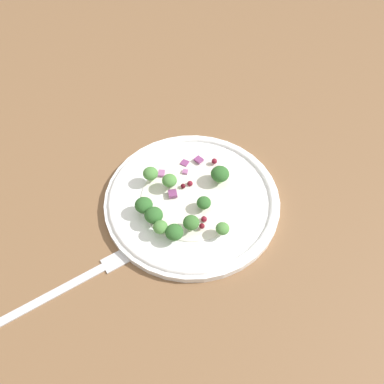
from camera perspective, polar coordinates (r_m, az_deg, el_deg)
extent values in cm
cube|color=brown|center=(62.92, 2.50, -2.17)|extent=(180.00, 180.00, 2.00)
cylinder|color=white|center=(61.67, 0.00, -1.17)|extent=(27.66, 27.66, 1.20)
torus|color=white|center=(61.19, 0.00, -0.84)|extent=(26.45, 26.45, 1.00)
cylinder|color=white|center=(61.10, 0.00, -0.79)|extent=(16.04, 16.04, 0.20)
cylinder|color=#ADD18E|center=(59.42, 1.98, -2.23)|extent=(0.82, 0.82, 0.82)
ellipsoid|color=#2D6028|center=(58.62, 2.00, -1.68)|extent=(2.18, 2.18, 1.63)
cylinder|color=#8EB77A|center=(56.58, -2.57, -6.52)|extent=(0.98, 0.98, 0.98)
ellipsoid|color=#2D6028|center=(55.57, -2.62, -5.91)|extent=(2.62, 2.62, 1.96)
cylinder|color=#8EB77A|center=(61.53, -3.29, 1.09)|extent=(0.88, 0.88, 0.88)
ellipsoid|color=#4C843D|center=(60.70, -3.33, 1.70)|extent=(2.36, 2.36, 1.77)
cylinder|color=#ADD18E|center=(58.22, -5.55, -4.07)|extent=(1.03, 1.03, 1.03)
ellipsoid|color=#2D6028|center=(57.19, -5.65, -3.40)|extent=(2.74, 2.74, 2.05)
cylinder|color=#9EC684|center=(62.74, 3.98, 1.94)|extent=(1.10, 1.10, 1.10)
ellipsoid|color=#2D6028|center=(61.72, 4.04, 2.71)|extent=(2.94, 2.94, 2.20)
cylinder|color=#9EC684|center=(56.85, 4.45, -5.85)|extent=(0.75, 0.75, 0.75)
ellipsoid|color=#4C843D|center=(56.08, 4.50, -5.37)|extent=(2.01, 2.01, 1.50)
cylinder|color=#8EB77A|center=(56.85, -4.60, -5.67)|extent=(0.81, 0.81, 0.81)
ellipsoid|color=#4C843D|center=(56.02, -4.66, -5.16)|extent=(2.16, 2.16, 1.62)
cylinder|color=#9EC684|center=(59.42, -6.98, -2.59)|extent=(1.02, 1.02, 1.02)
ellipsoid|color=#2D6028|center=(58.42, -7.10, -1.91)|extent=(2.71, 2.71, 2.04)
cylinder|color=#9EC684|center=(57.10, -0.20, -5.05)|extent=(0.90, 0.90, 0.90)
ellipsoid|color=#386B2D|center=(56.19, -0.21, -4.47)|extent=(2.40, 2.40, 1.80)
cylinder|color=#ADD18E|center=(62.50, -6.04, 2.09)|extent=(0.90, 0.90, 0.90)
ellipsoid|color=#4C843D|center=(61.66, -6.12, 2.72)|extent=(2.41, 2.41, 1.81)
sphere|color=maroon|center=(63.86, 4.03, 3.47)|extent=(0.89, 0.89, 0.89)
sphere|color=maroon|center=(64.90, 3.30, 4.54)|extent=(0.96, 0.96, 0.96)
sphere|color=maroon|center=(58.27, 1.77, -4.00)|extent=(0.90, 0.90, 0.90)
sphere|color=#4C0A14|center=(61.93, -1.26, 0.97)|extent=(0.79, 0.79, 0.79)
sphere|color=maroon|center=(62.31, -0.30, 1.25)|extent=(0.91, 0.91, 0.91)
sphere|color=maroon|center=(57.16, 1.46, -5.02)|extent=(0.84, 0.84, 0.84)
cube|color=#A35B93|center=(63.49, 4.09, 2.26)|extent=(0.92, 1.02, 0.43)
cube|color=#843D75|center=(65.38, 0.99, 4.75)|extent=(1.60, 1.48, 0.42)
cube|color=#A35B93|center=(63.97, -1.01, 2.97)|extent=(1.00, 0.97, 0.48)
cube|color=#843D75|center=(60.85, -2.87, -0.25)|extent=(1.87, 1.88, 0.58)
cube|color=#A35B93|center=(63.83, -4.50, 2.75)|extent=(1.44, 1.57, 0.46)
cube|color=#843D75|center=(65.40, -1.07, 4.24)|extent=(1.21, 1.23, 0.42)
cube|color=silver|center=(57.65, -19.74, -13.88)|extent=(8.77, 13.47, 0.50)
cube|color=silver|center=(57.60, -11.23, -9.84)|extent=(3.91, 4.32, 0.50)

